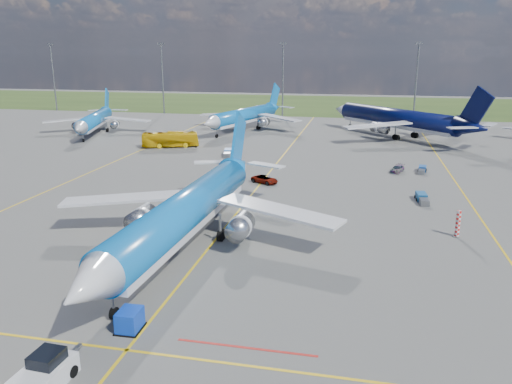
% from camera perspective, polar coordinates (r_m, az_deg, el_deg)
% --- Properties ---
extents(ground, '(400.00, 400.00, 0.00)m').
position_cam_1_polar(ground, '(53.70, -5.10, -6.01)').
color(ground, '#555553').
rests_on(ground, ground).
extents(grass_strip, '(400.00, 80.00, 0.01)m').
position_cam_1_polar(grass_strip, '(199.16, 7.76, 9.88)').
color(grass_strip, '#2D4719').
rests_on(grass_strip, ground).
extents(taxiway_lines, '(60.25, 160.00, 0.02)m').
position_cam_1_polar(taxiway_lines, '(79.27, 0.86, 1.25)').
color(taxiway_lines, yellow).
rests_on(taxiway_lines, ground).
extents(floodlight_masts, '(202.20, 0.50, 22.70)m').
position_cam_1_polar(floodlight_masts, '(157.85, 10.46, 12.84)').
color(floodlight_masts, slate).
rests_on(floodlight_masts, ground).
extents(warning_post, '(0.50, 0.50, 3.00)m').
position_cam_1_polar(warning_post, '(59.57, 22.07, -3.39)').
color(warning_post, red).
rests_on(warning_post, ground).
extents(bg_jet_nw, '(38.45, 44.45, 9.88)m').
position_cam_1_polar(bg_jet_nw, '(132.69, -17.82, 6.38)').
color(bg_jet_nw, blue).
rests_on(bg_jet_nw, ground).
extents(bg_jet_nnw, '(41.74, 48.58, 10.88)m').
position_cam_1_polar(bg_jet_nnw, '(131.98, -1.28, 7.08)').
color(bg_jet_nnw, blue).
rests_on(bg_jet_nnw, ground).
extents(bg_jet_n, '(61.09, 61.83, 12.93)m').
position_cam_1_polar(bg_jet_n, '(125.86, 15.60, 6.09)').
color(bg_jet_n, '#060C3A').
rests_on(bg_jet_n, ground).
extents(main_airliner, '(35.96, 46.21, 11.75)m').
position_cam_1_polar(main_airliner, '(53.18, -7.85, -6.32)').
color(main_airliner, blue).
rests_on(main_airliner, ground).
extents(pushback_tug, '(2.53, 6.22, 2.09)m').
position_cam_1_polar(pushback_tug, '(34.89, -23.13, -18.66)').
color(pushback_tug, silver).
rests_on(pushback_tug, ground).
extents(uld_container, '(1.62, 2.00, 1.57)m').
position_cam_1_polar(uld_container, '(39.05, -14.24, -13.99)').
color(uld_container, '#0E3CC7').
rests_on(uld_container, ground).
extents(apron_bus, '(12.30, 7.02, 3.37)m').
position_cam_1_polar(apron_bus, '(109.34, -9.78, 5.95)').
color(apron_bus, '#E3B60D').
rests_on(apron_bus, ground).
extents(service_car_a, '(3.00, 4.39, 1.39)m').
position_cam_1_polar(service_car_a, '(75.88, -6.10, 1.03)').
color(service_car_a, '#999999').
rests_on(service_car_a, ground).
extents(service_car_b, '(4.82, 3.79, 1.22)m').
position_cam_1_polar(service_car_b, '(77.95, 1.00, 1.45)').
color(service_car_b, '#999999').
rests_on(service_car_b, ground).
extents(service_car_c, '(2.86, 4.23, 1.14)m').
position_cam_1_polar(service_car_c, '(88.58, 15.86, 2.56)').
color(service_car_c, '#999999').
rests_on(service_car_c, ground).
extents(baggage_tug_w, '(1.51, 4.63, 1.02)m').
position_cam_1_polar(baggage_tug_w, '(71.95, 18.47, -0.70)').
color(baggage_tug_w, '#164F87').
rests_on(baggage_tug_w, ground).
extents(baggage_tug_c, '(2.24, 5.32, 1.16)m').
position_cam_1_polar(baggage_tug_c, '(99.08, -3.23, 4.48)').
color(baggage_tug_c, '#1C55AA').
rests_on(baggage_tug_c, ground).
extents(baggage_tug_e, '(1.75, 4.30, 0.94)m').
position_cam_1_polar(baggage_tug_e, '(89.73, 18.46, 2.43)').
color(baggage_tug_e, '#194A98').
rests_on(baggage_tug_e, ground).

